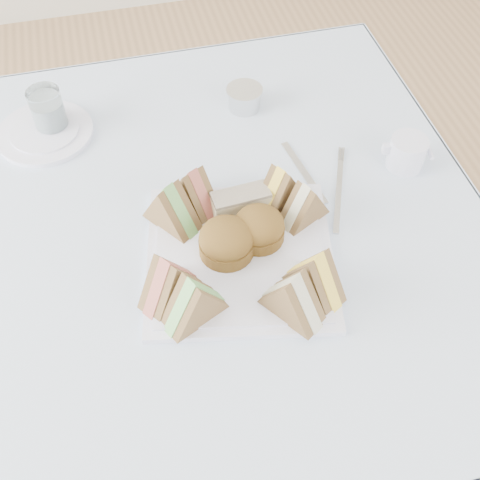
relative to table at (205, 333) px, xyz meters
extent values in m
plane|color=#9E7751|center=(0.00, 0.00, -0.37)|extent=(4.00, 4.00, 0.00)
cube|color=brown|center=(0.00, 0.00, 0.00)|extent=(0.90, 0.90, 0.74)
cube|color=#B0CEFA|center=(0.00, 0.00, 0.37)|extent=(1.02, 1.02, 0.01)
cube|color=white|center=(0.06, -0.09, 0.38)|extent=(0.36, 0.36, 0.01)
cylinder|color=brown|center=(0.04, -0.08, 0.42)|extent=(0.09, 0.09, 0.06)
cylinder|color=brown|center=(0.10, -0.06, 0.42)|extent=(0.11, 0.11, 0.06)
cube|color=beige|center=(0.08, 0.00, 0.41)|extent=(0.10, 0.05, 0.05)
cylinder|color=white|center=(-0.24, 0.30, 0.38)|extent=(0.21, 0.21, 0.01)
cylinder|color=white|center=(-0.22, 0.31, 0.42)|extent=(0.08, 0.08, 0.09)
cylinder|color=silver|center=(0.16, 0.28, 0.40)|extent=(0.09, 0.09, 0.04)
cube|color=silver|center=(0.22, 0.07, 0.38)|extent=(0.04, 0.17, 0.00)
cube|color=silver|center=(0.26, 0.00, 0.38)|extent=(0.08, 0.17, 0.00)
cylinder|color=white|center=(0.41, 0.05, 0.41)|extent=(0.08, 0.08, 0.06)
camera|label=1|loc=(-0.09, -0.66, 1.18)|focal=45.00mm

